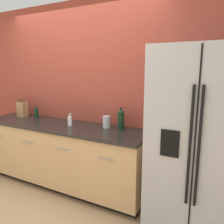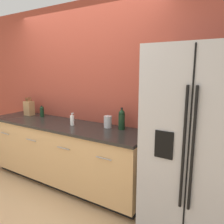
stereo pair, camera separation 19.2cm
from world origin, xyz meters
name	(u,v)px [view 2 (the right image)]	position (x,y,z in m)	size (l,w,h in m)	color
ground_plane	(37,209)	(0.00, 0.00, 0.00)	(14.00, 14.00, 0.00)	tan
wall_back	(86,94)	(0.00, 1.01, 1.30)	(10.00, 0.05, 2.60)	#993D2D
counter_unit	(64,153)	(-0.16, 0.66, 0.46)	(2.56, 0.64, 0.91)	black
refrigerator	(197,146)	(1.67, 0.59, 0.94)	(0.90, 0.80, 1.88)	#B2B2B5
knife_block	(29,108)	(-1.03, 0.78, 1.03)	(0.15, 0.11, 0.31)	#A87A4C
wine_bottle	(122,119)	(0.71, 0.83, 1.04)	(0.08, 0.08, 0.28)	black
soap_dispenser	(72,120)	(0.02, 0.66, 0.98)	(0.06, 0.06, 0.17)	white
oil_bottle	(42,111)	(-0.76, 0.81, 1.00)	(0.06, 0.06, 0.18)	black
steel_canister	(108,122)	(0.51, 0.81, 0.98)	(0.11, 0.11, 0.17)	#B7B7BA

